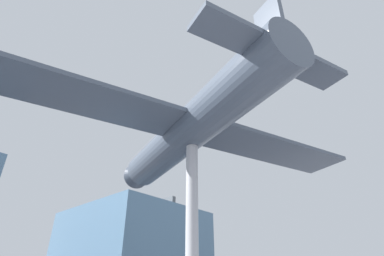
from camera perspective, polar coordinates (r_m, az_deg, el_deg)
name	(u,v)px	position (r m, az deg, el deg)	size (l,w,h in m)	color
support_pylon_central	(192,240)	(11.36, 0.00, -20.50)	(0.47, 0.47, 7.34)	#B7B7BC
suspended_airplane	(190,130)	(13.02, -0.43, -0.32)	(17.08, 13.10, 3.19)	#4C5666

